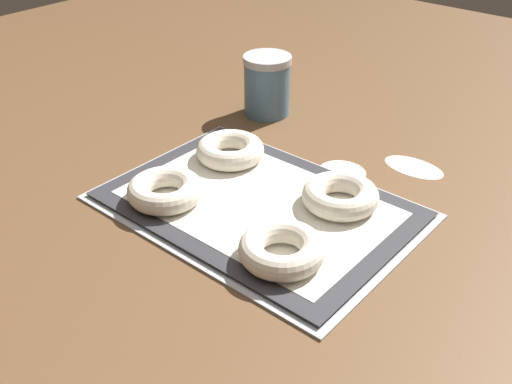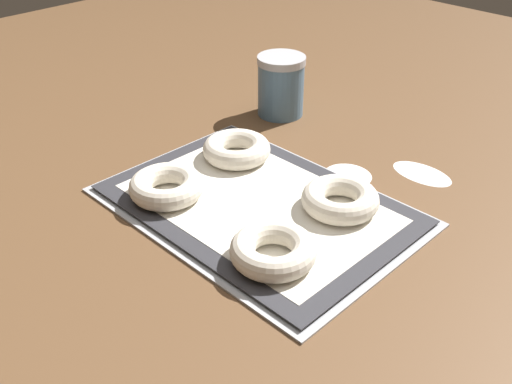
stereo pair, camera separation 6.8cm
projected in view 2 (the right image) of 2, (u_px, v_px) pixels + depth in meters
ground_plane at (260, 206)px, 1.03m from camera, size 2.80×2.80×0.00m
baking_tray at (256, 205)px, 1.03m from camera, size 0.52×0.37×0.01m
baking_mat at (256, 202)px, 1.03m from camera, size 0.50×0.34×0.00m
bagel_front_left at (167, 186)px, 1.03m from camera, size 0.13×0.13×0.04m
bagel_front_right at (273, 250)px, 0.88m from camera, size 0.13×0.13×0.04m
bagel_back_left at (237, 149)px, 1.14m from camera, size 0.13×0.13×0.04m
bagel_back_right at (340, 199)px, 1.00m from camera, size 0.13×0.13×0.04m
flour_canister at (281, 86)px, 1.32m from camera, size 0.11×0.11×0.13m
flour_patch_near at (348, 175)px, 1.12m from camera, size 0.09×0.09×0.00m
flour_patch_far at (422, 173)px, 1.12m from camera, size 0.12×0.07×0.00m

